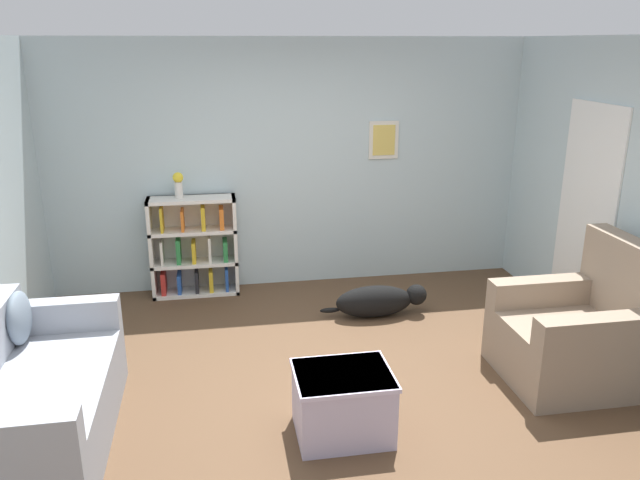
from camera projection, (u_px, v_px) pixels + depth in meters
The scene contains 8 objects.
ground_plane at pixel (329, 383), 4.87m from camera, with size 14.00×14.00×0.00m, color brown.
wall_back at pixel (290, 165), 6.59m from camera, with size 5.60×0.13×2.60m.
couch at pixel (31, 402), 4.03m from camera, with size 0.86×1.72×0.85m.
bookshelf at pixel (194, 248), 6.48m from camera, with size 0.89×0.29×1.04m.
recliner_chair at pixel (579, 333), 4.86m from camera, with size 1.01×0.93×1.12m.
coffee_table at pixel (343, 402), 4.18m from camera, with size 0.65×0.53×0.46m.
dog at pixel (378, 301), 6.02m from camera, with size 1.05×0.28×0.31m.
vase at pixel (178, 184), 6.23m from camera, with size 0.10×0.10×0.26m.
Camera 1 is at (-0.81, -4.22, 2.55)m, focal length 35.00 mm.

